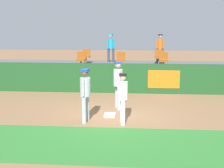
{
  "coord_description": "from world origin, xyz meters",
  "views": [
    {
      "loc": [
        0.81,
        -10.87,
        3.25
      ],
      "look_at": [
        -0.11,
        0.93,
        1.0
      ],
      "focal_mm": 49.55,
      "sensor_mm": 36.0,
      "label": 1
    }
  ],
  "objects": [
    {
      "name": "seat_front_left",
      "position": [
        -2.12,
        5.37,
        1.5
      ],
      "size": [
        0.46,
        0.44,
        0.84
      ],
      "color": "#4C4C51",
      "rests_on": "bleacher_platform"
    },
    {
      "name": "spectator_hooded",
      "position": [
        2.25,
        8.11,
        2.01
      ],
      "size": [
        0.47,
        0.37,
        1.69
      ],
      "rotation": [
        0.0,
        0.0,
        3.32
      ],
      "color": "#33384C",
      "rests_on": "bleacher_platform"
    },
    {
      "name": "seat_back_right",
      "position": [
        2.12,
        7.17,
        1.5
      ],
      "size": [
        0.45,
        0.44,
        0.84
      ],
      "color": "#4C4C51",
      "rests_on": "bleacher_platform"
    },
    {
      "name": "grass_foreground_strip",
      "position": [
        0.0,
        -2.77,
        0.0
      ],
      "size": [
        18.0,
        2.8,
        0.01
      ],
      "primitive_type": "cube",
      "color": "#2D722D",
      "rests_on": "ground_plane"
    },
    {
      "name": "seat_front_right",
      "position": [
        2.24,
        5.37,
        1.5
      ],
      "size": [
        0.47,
        0.44,
        0.84
      ],
      "color": "#4C4C51",
      "rests_on": "bleacher_platform"
    },
    {
      "name": "bleacher_platform",
      "position": [
        0.0,
        6.5,
        0.52
      ],
      "size": [
        18.0,
        4.8,
        1.03
      ],
      "primitive_type": "cube",
      "color": "#59595E",
      "rests_on": "ground_plane"
    },
    {
      "name": "field_wall",
      "position": [
        0.01,
        3.92,
        0.72
      ],
      "size": [
        18.0,
        0.26,
        1.43
      ],
      "color": "#19471E",
      "rests_on": "ground_plane"
    },
    {
      "name": "player_coach_visitor",
      "position": [
        0.12,
        0.95,
        1.09
      ],
      "size": [
        0.45,
        0.51,
        1.88
      ],
      "rotation": [
        0.0,
        0.0,
        -1.26
      ],
      "color": "#9EA3AD",
      "rests_on": "ground_plane"
    },
    {
      "name": "ground_plane",
      "position": [
        0.0,
        0.0,
        0.0
      ],
      "size": [
        60.0,
        60.0,
        0.0
      ],
      "primitive_type": "plane",
      "color": "#846042"
    },
    {
      "name": "seat_front_center",
      "position": [
        -0.0,
        5.37,
        1.5
      ],
      "size": [
        0.45,
        0.44,
        0.84
      ],
      "color": "#4C4C51",
      "rests_on": "bleacher_platform"
    },
    {
      "name": "player_runner_visitor",
      "position": [
        -0.88,
        -0.8,
        1.06
      ],
      "size": [
        0.4,
        0.51,
        1.82
      ],
      "rotation": [
        0.0,
        0.0,
        -1.74
      ],
      "color": "#9EA3AD",
      "rests_on": "ground_plane"
    },
    {
      "name": "spectator_capped",
      "position": [
        -0.73,
        7.91,
        2.02
      ],
      "size": [
        0.47,
        0.39,
        1.7
      ],
      "rotation": [
        0.0,
        0.0,
        2.91
      ],
      "color": "#33384C",
      "rests_on": "bleacher_platform"
    },
    {
      "name": "seat_back_left",
      "position": [
        -2.14,
        7.17,
        1.5
      ],
      "size": [
        0.46,
        0.44,
        0.84
      ],
      "color": "#4C4C51",
      "rests_on": "bleacher_platform"
    },
    {
      "name": "player_fielder_home",
      "position": [
        0.39,
        -0.9,
        0.99
      ],
      "size": [
        0.37,
        0.55,
        1.71
      ],
      "rotation": [
        0.0,
        0.0,
        -1.44
      ],
      "color": "white",
      "rests_on": "ground_plane"
    },
    {
      "name": "first_base",
      "position": [
        -0.11,
        -0.07,
        0.04
      ],
      "size": [
        0.4,
        0.4,
        0.08
      ],
      "primitive_type": "cube",
      "color": "white",
      "rests_on": "ground_plane"
    }
  ]
}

